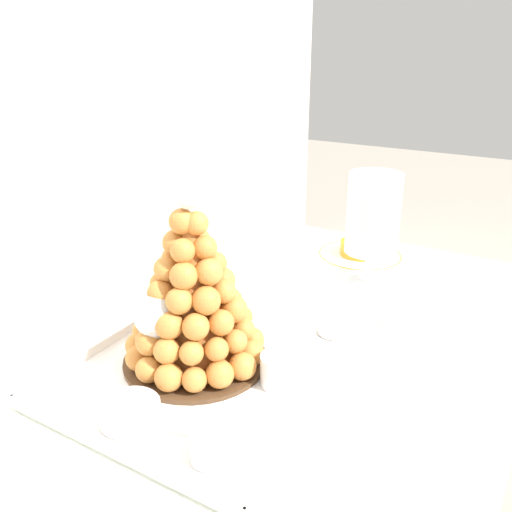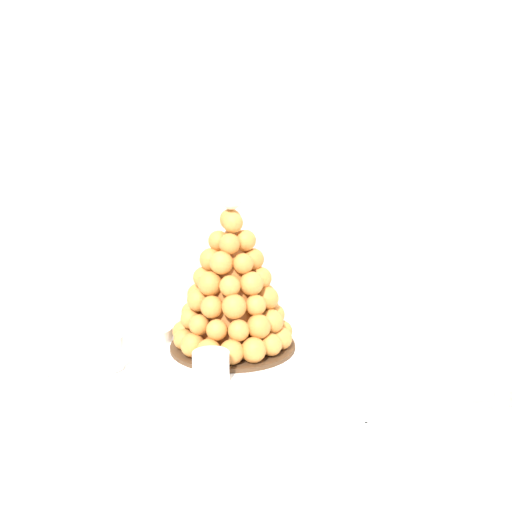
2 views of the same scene
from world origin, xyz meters
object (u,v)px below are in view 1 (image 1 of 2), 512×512
object	(u,v)px
serving_tray	(222,363)
dessert_cup_mid_left	(280,371)
macaron_goblet	(373,216)
croquembouche	(193,299)
creme_brulee_ramekin	(130,411)
dessert_cup_centre	(334,322)
wine_glass	(158,318)
dessert_cup_left	(209,442)
fruit_tart_plate	(360,252)

from	to	relation	value
serving_tray	dessert_cup_mid_left	world-z (taller)	dessert_cup_mid_left
serving_tray	macaron_goblet	bearing A→B (deg)	-12.45
croquembouche	creme_brulee_ramekin	bearing A→B (deg)	-176.51
croquembouche	dessert_cup_centre	bearing A→B (deg)	-37.77
dessert_cup_centre	wine_glass	size ratio (longest dim) A/B	0.40
croquembouche	dessert_cup_centre	size ratio (longest dim) A/B	5.09
dessert_cup_left	wine_glass	size ratio (longest dim) A/B	0.38
dessert_cup_centre	creme_brulee_ramekin	world-z (taller)	dessert_cup_centre
serving_tray	dessert_cup_mid_left	distance (m)	0.12
serving_tray	croquembouche	bearing A→B (deg)	119.76
creme_brulee_ramekin	fruit_tart_plate	xyz separation A→B (m)	(0.80, -0.05, -0.01)
creme_brulee_ramekin	dessert_cup_left	bearing A→B (deg)	-92.20
serving_tray	fruit_tart_plate	world-z (taller)	fruit_tart_plate
wine_glass	serving_tray	bearing A→B (deg)	-40.72
fruit_tart_plate	macaron_goblet	bearing A→B (deg)	-153.25
serving_tray	croquembouche	distance (m)	0.13
dessert_cup_mid_left	wine_glass	bearing A→B (deg)	111.34
creme_brulee_ramekin	wine_glass	xyz separation A→B (m)	(0.12, 0.04, 0.09)
creme_brulee_ramekin	croquembouche	bearing A→B (deg)	3.49
dessert_cup_centre	wine_glass	world-z (taller)	wine_glass
dessert_cup_centre	macaron_goblet	xyz separation A→B (m)	(0.26, 0.03, 0.13)
macaron_goblet	dessert_cup_mid_left	bearing A→B (deg)	-177.84
dessert_cup_left	macaron_goblet	world-z (taller)	macaron_goblet
wine_glass	croquembouche	bearing A→B (deg)	-26.75
fruit_tart_plate	wine_glass	world-z (taller)	wine_glass
croquembouche	fruit_tart_plate	xyz separation A→B (m)	(0.62, -0.06, -0.11)
dessert_cup_centre	dessert_cup_left	bearing A→B (deg)	178.72
croquembouche	fruit_tart_plate	bearing A→B (deg)	-5.78
croquembouche	wine_glass	size ratio (longest dim) A/B	2.02
dessert_cup_left	serving_tray	bearing A→B (deg)	29.98
croquembouche	creme_brulee_ramekin	size ratio (longest dim) A/B	3.48
croquembouche	dessert_cup_centre	xyz separation A→B (m)	(0.21, -0.17, -0.10)
dessert_cup_mid_left	dessert_cup_centre	size ratio (longest dim) A/B	1.03
fruit_tart_plate	dessert_cup_centre	bearing A→B (deg)	-165.94
dessert_cup_centre	croquembouche	bearing A→B (deg)	142.23
dessert_cup_mid_left	creme_brulee_ramekin	size ratio (longest dim) A/B	0.70
serving_tray	macaron_goblet	xyz separation A→B (m)	(0.45, -0.10, 0.16)
serving_tray	dessert_cup_left	size ratio (longest dim) A/B	8.95
serving_tray	wine_glass	bearing A→B (deg)	139.28
croquembouche	dessert_cup_left	world-z (taller)	croquembouche
creme_brulee_ramekin	macaron_goblet	xyz separation A→B (m)	(0.65, -0.13, 0.14)
dessert_cup_centre	macaron_goblet	distance (m)	0.29
dessert_cup_left	dessert_cup_centre	world-z (taller)	dessert_cup_left
creme_brulee_ramekin	fruit_tart_plate	size ratio (longest dim) A/B	0.41
serving_tray	fruit_tart_plate	size ratio (longest dim) A/B	2.45
serving_tray	croquembouche	xyz separation A→B (m)	(-0.02, 0.04, 0.12)
fruit_tart_plate	croquembouche	bearing A→B (deg)	174.22
serving_tray	dessert_cup_mid_left	size ratio (longest dim) A/B	8.45
macaron_goblet	fruit_tart_plate	xyz separation A→B (m)	(0.15, 0.08, -0.15)
wine_glass	dessert_cup_left	bearing A→B (deg)	-123.80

